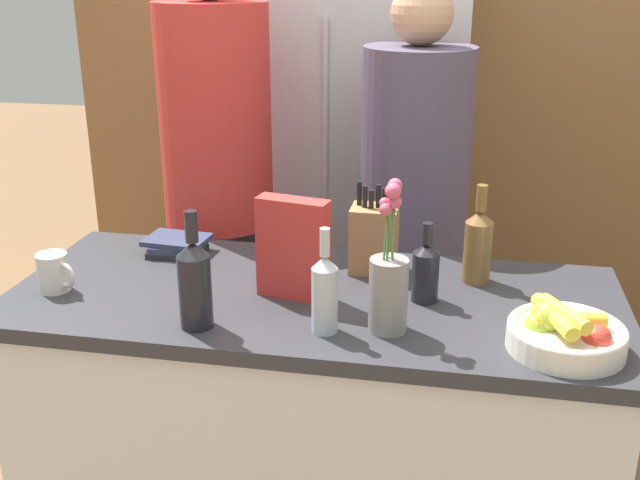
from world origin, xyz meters
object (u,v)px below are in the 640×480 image
Objects in this scene: bottle_vinegar at (195,282)px; bottle_wine at (325,292)px; bottle_oil at (426,270)px; flower_vase at (389,286)px; book_stack at (178,245)px; cereal_box at (293,249)px; refrigerator at (355,165)px; coffee_mug at (54,273)px; bottle_water at (478,244)px; fruit_bowl at (564,332)px; knife_block at (374,238)px; person_at_sink at (219,181)px; person_in_blue at (413,212)px.

bottle_vinegar is 0.31m from bottle_wine.
bottle_vinegar reaches higher than bottle_oil.
flower_vase reaches higher than book_stack.
book_stack is 0.50m from bottle_vinegar.
bottle_oil is (0.34, 0.04, -0.05)m from cereal_box.
coffee_mug is (-0.61, -1.30, 0.01)m from refrigerator.
flower_vase is at bearing -121.57° from bottle_water.
refrigerator reaches higher than bottle_oil.
fruit_bowl is 0.61m from knife_block.
refrigerator is 15.69× the size of coffee_mug.
knife_block is at bearing -1.49° from book_stack.
flower_vase reaches higher than knife_block.
refrigerator is 5.06× the size of flower_vase.
bottle_water is (-0.19, 0.36, 0.06)m from fruit_bowl.
person_at_sink reaches higher than bottle_vinegar.
refrigerator is 6.41× the size of bottle_vinegar.
knife_block reaches higher than bottle_wine.
refrigerator is at bearing 92.46° from person_in_blue.
cereal_box is 0.71m from person_in_blue.
cereal_box reaches higher than book_stack.
book_stack is at bearing -66.24° from person_at_sink.
bottle_vinegar reaches higher than cereal_box.
cereal_box is at bearing 48.27° from bottle_vinegar.
refrigerator is 6.83× the size of bottle_water.
refrigerator is 7.11× the size of fruit_bowl.
fruit_bowl is 0.14× the size of person_at_sink.
flower_vase is 0.15m from bottle_wine.
bottle_oil is 0.12× the size of person_at_sink.
bottle_wine is at bearing 6.10° from bottle_vinegar.
fruit_bowl is at bearing 3.08° from bottle_vinegar.
fruit_bowl is at bearing -14.24° from cereal_box.
bottle_water is 0.96m from person_at_sink.
coffee_mug is (-0.89, 0.06, -0.06)m from flower_vase.
fruit_bowl is 0.91m from person_in_blue.
person_at_sink is (0.23, 0.69, 0.07)m from coffee_mug.
bottle_water is at bearing 14.24° from coffee_mug.
person_in_blue is (-0.21, 0.46, -0.07)m from bottle_water.
flower_vase reaches higher than bottle_wine.
flower_vase is at bearing 176.84° from fruit_bowl.
person_at_sink is 1.09× the size of person_in_blue.
refrigerator is 1.06m from book_stack.
person_in_blue is (0.28, -0.56, 0.00)m from refrigerator.
cereal_box is (-0.66, 0.17, 0.09)m from fruit_bowl.
bottle_water reaches higher than coffee_mug.
bottle_oil is 0.93m from person_at_sink.
refrigerator is at bearing 64.97° from coffee_mug.
bottle_water reaches higher than knife_block.
fruit_bowl is 0.85m from bottle_vinegar.
refrigerator is 1.02m from knife_block.
person_at_sink is at bearing 88.52° from book_stack.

